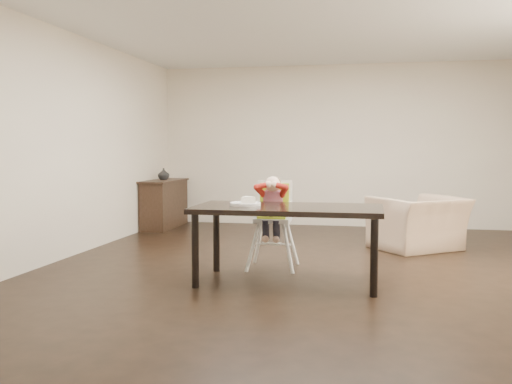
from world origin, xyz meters
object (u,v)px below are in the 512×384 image
armchair (418,214)px  sideboard (164,204)px  dining_table (288,214)px  high_chair (273,203)px

armchair → sideboard: (-3.94, 1.28, -0.06)m
dining_table → high_chair: bearing=111.1°
dining_table → sideboard: bearing=126.6°
dining_table → high_chair: high_chair is taller
high_chair → dining_table: bearing=-70.4°
dining_table → armchair: size_ratio=1.71×
dining_table → armchair: bearing=57.2°
armchair → high_chair: bearing=4.9°
armchair → sideboard: 4.15m
high_chair → sideboard: size_ratio=0.80×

